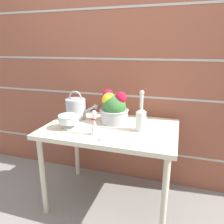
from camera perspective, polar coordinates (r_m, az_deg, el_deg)
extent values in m
plane|color=gray|center=(2.23, -0.31, -21.98)|extent=(12.00, 12.00, 0.00)
cube|color=brown|center=(2.22, 3.42, 9.06)|extent=(3.60, 0.08, 2.20)
cube|color=#A8A399|center=(2.40, 2.86, -9.34)|extent=(3.53, 0.00, 0.02)
cube|color=#A8A399|center=(2.21, 3.08, 4.30)|extent=(3.53, 0.00, 0.02)
cube|color=#A8A399|center=(2.16, 3.23, 13.65)|extent=(3.53, 0.00, 0.02)
cube|color=#A8A399|center=(2.19, 3.44, 25.77)|extent=(3.53, 0.00, 0.02)
cube|color=beige|center=(1.87, -0.35, -4.38)|extent=(1.11, 0.75, 0.04)
cylinder|color=beige|center=(1.98, -17.63, -15.82)|extent=(0.04, 0.04, 0.70)
cylinder|color=beige|center=(1.70, 13.46, -21.60)|extent=(0.04, 0.04, 0.70)
cylinder|color=beige|center=(2.46, -9.24, -8.63)|extent=(0.04, 0.04, 0.70)
cylinder|color=beige|center=(2.23, 14.73, -11.71)|extent=(0.04, 0.04, 0.70)
cylinder|color=#9EA3A8|center=(2.08, -9.43, 0.83)|extent=(0.18, 0.18, 0.19)
cylinder|color=#9EA3A8|center=(2.02, -5.77, 0.76)|extent=(0.14, 0.02, 0.09)
cone|color=#9EA3A8|center=(1.98, -4.00, 1.52)|extent=(0.05, 0.05, 0.06)
torus|color=#9EA3A8|center=(2.05, -9.57, 3.73)|extent=(0.13, 0.01, 0.13)
cylinder|color=silver|center=(1.85, -11.16, -4.07)|extent=(0.10, 0.10, 0.01)
cylinder|color=silver|center=(1.84, -11.20, -3.32)|extent=(0.04, 0.04, 0.04)
sphere|color=silver|center=(1.84, -11.20, -3.26)|extent=(0.04, 0.04, 0.04)
cylinder|color=silver|center=(1.83, -11.29, -1.83)|extent=(0.16, 0.16, 0.06)
torus|color=silver|center=(1.82, -11.34, -0.93)|extent=(0.17, 0.17, 0.01)
cylinder|color=#ADADB2|center=(1.95, 0.54, -1.09)|extent=(0.25, 0.25, 0.12)
torus|color=#ADADB2|center=(1.93, 0.55, 0.55)|extent=(0.26, 0.26, 0.01)
sphere|color=#387033|center=(1.92, 0.55, 1.61)|extent=(0.21, 0.21, 0.21)
sphere|color=yellow|center=(1.91, -0.80, 3.23)|extent=(0.12, 0.12, 0.12)
sphere|color=red|center=(1.95, -1.10, 4.62)|extent=(0.09, 0.09, 0.09)
sphere|color=red|center=(1.88, 2.30, 3.78)|extent=(0.10, 0.10, 0.10)
cylinder|color=silver|center=(1.76, 7.52, -2.44)|extent=(0.08, 0.08, 0.16)
cone|color=silver|center=(1.73, 7.64, 0.53)|extent=(0.08, 0.08, 0.03)
cylinder|color=silver|center=(1.72, 7.73, 2.79)|extent=(0.03, 0.03, 0.11)
sphere|color=silver|center=(1.70, 7.82, 5.03)|extent=(0.04, 0.04, 0.04)
cone|color=white|center=(1.68, -4.63, -3.82)|extent=(0.06, 0.06, 0.13)
cylinder|color=white|center=(1.65, -4.70, -0.93)|extent=(0.03, 0.03, 0.05)
sphere|color=white|center=(1.64, -4.72, -0.17)|extent=(0.04, 0.04, 0.04)
cube|color=red|center=(1.64, -4.89, -1.97)|extent=(0.04, 0.01, 0.01)
sphere|color=red|center=(1.60, -3.35, -7.31)|extent=(0.01, 0.01, 0.01)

